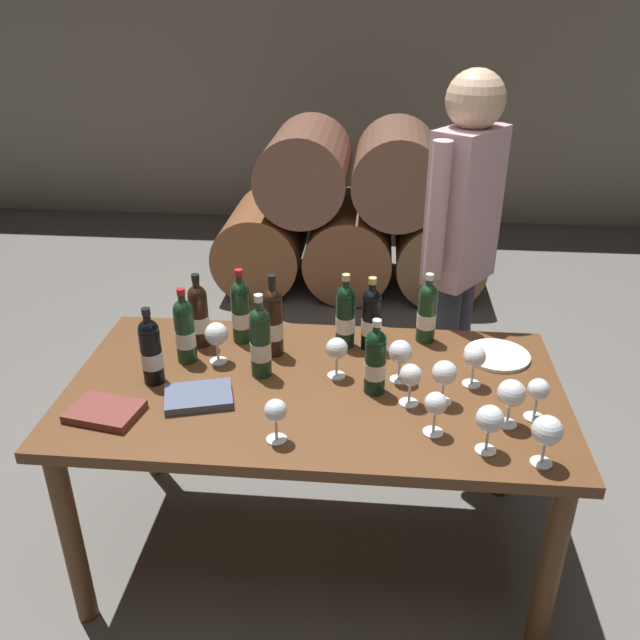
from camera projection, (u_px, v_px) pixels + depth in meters
ground_plane at (315, 546)px, 2.64m from camera, size 14.00×14.00×0.00m
cellar_back_wall at (362, 58)px, 5.72m from camera, size 10.00×0.24×2.80m
barrel_stack at (350, 215)px, 4.71m from camera, size 1.86×0.90×1.15m
dining_table at (315, 407)px, 2.34m from camera, size 1.70×0.90×0.76m
wine_bottle_0 at (260, 341)px, 2.30m from camera, size 0.07×0.07×0.31m
wine_bottle_1 at (241, 311)px, 2.52m from camera, size 0.07×0.07×0.30m
wine_bottle_2 at (151, 351)px, 2.26m from camera, size 0.07×0.07×0.28m
wine_bottle_3 at (199, 315)px, 2.49m from camera, size 0.07×0.07×0.29m
wine_bottle_4 at (185, 330)px, 2.39m from camera, size 0.07×0.07×0.29m
wine_bottle_5 at (427, 312)px, 2.53m from camera, size 0.07×0.07×0.28m
wine_bottle_6 at (345, 315)px, 2.49m from camera, size 0.07×0.07×0.29m
wine_bottle_7 at (273, 321)px, 2.43m from camera, size 0.07×0.07×0.32m
wine_bottle_8 at (375, 361)px, 2.21m from camera, size 0.07×0.07×0.27m
wine_bottle_9 at (371, 318)px, 2.47m from camera, size 0.07×0.07×0.29m
wine_glass_0 at (490, 420)px, 1.92m from camera, size 0.08×0.08×0.16m
wine_glass_1 at (216, 335)px, 2.38m from camera, size 0.08×0.08×0.16m
wine_glass_2 at (411, 376)px, 2.15m from camera, size 0.07×0.07×0.15m
wine_glass_3 at (444, 374)px, 2.15m from camera, size 0.08×0.08×0.16m
wine_glass_4 at (436, 405)px, 2.01m from camera, size 0.07×0.07×0.15m
wine_glass_5 at (538, 391)px, 2.08m from camera, size 0.07×0.07×0.14m
wine_glass_6 at (474, 358)px, 2.25m from camera, size 0.08×0.08×0.15m
wine_glass_7 at (337, 350)px, 2.30m from camera, size 0.08×0.08×0.15m
wine_glass_8 at (400, 353)px, 2.27m from camera, size 0.08×0.08×0.16m
wine_glass_9 at (511, 394)px, 2.04m from camera, size 0.09×0.09×0.16m
wine_glass_10 at (276, 412)px, 1.97m from camera, size 0.07×0.07×0.14m
wine_glass_11 at (547, 432)px, 1.87m from camera, size 0.09×0.09×0.16m
tasting_notebook at (199, 397)px, 2.21m from camera, size 0.26×0.21×0.03m
leather_ledger at (105, 412)px, 2.13m from camera, size 0.25×0.20×0.03m
serving_plate at (497, 355)px, 2.46m from camera, size 0.24×0.24×0.01m
sommelier_presenting at (461, 237)px, 2.79m from camera, size 0.33×0.42×1.72m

